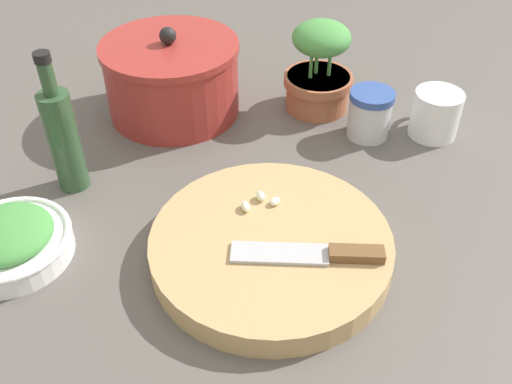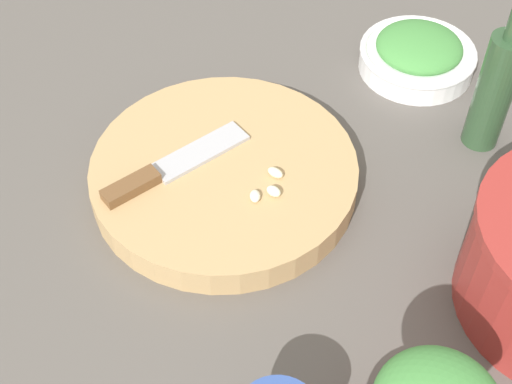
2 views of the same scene
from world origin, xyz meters
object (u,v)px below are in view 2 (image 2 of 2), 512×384
(herb_bowl, at_px, (418,54))
(cutting_board, at_px, (224,174))
(oil_bottle, at_px, (496,87))
(chef_knife, at_px, (168,168))
(garlic_cloves, at_px, (269,185))

(herb_bowl, bearing_deg, cutting_board, -24.08)
(oil_bottle, bearing_deg, herb_bowl, -130.61)
(chef_knife, distance_m, herb_bowl, 0.39)
(chef_knife, relative_size, oil_bottle, 0.84)
(chef_knife, distance_m, garlic_cloves, 0.12)
(cutting_board, bearing_deg, herb_bowl, 155.92)
(cutting_board, relative_size, herb_bowl, 1.96)
(chef_knife, height_order, oil_bottle, oil_bottle)
(herb_bowl, xyz_separation_m, oil_bottle, (0.10, 0.11, 0.06))
(garlic_cloves, distance_m, herb_bowl, 0.33)
(cutting_board, height_order, chef_knife, chef_knife)
(herb_bowl, bearing_deg, oil_bottle, 49.39)
(herb_bowl, height_order, oil_bottle, oil_bottle)
(chef_knife, relative_size, herb_bowl, 1.13)
(chef_knife, xyz_separation_m, garlic_cloves, (-0.03, 0.12, 0.00))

